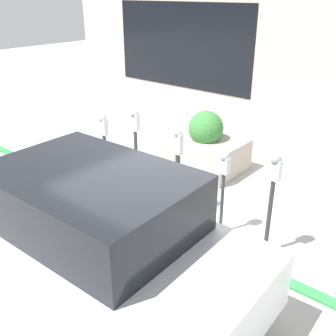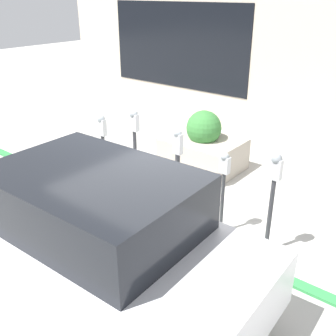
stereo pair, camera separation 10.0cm
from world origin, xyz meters
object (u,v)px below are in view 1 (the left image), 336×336
Objects in this scene: parking_meter_farthest at (104,139)px; parked_car_front at (87,232)px; parking_meter_middle at (178,164)px; parking_meter_fourth at (135,139)px; planter_box at (205,148)px; parking_meter_second at (224,177)px; parking_meter_nearest at (273,187)px.

parked_car_front reaches higher than parking_meter_farthest.
parking_meter_fourth is at bearing 4.34° from parking_meter_middle.
planter_box is at bearing -68.15° from parking_meter_middle.
parking_meter_middle is at bearing -82.57° from parked_car_front.
parking_meter_second is at bearing -105.49° from parked_car_front.
parking_meter_middle is at bearing -177.94° from parking_meter_farthest.
planter_box is (1.51, -1.72, -0.47)m from parking_meter_second.
parking_meter_fourth is (1.64, 0.06, 0.19)m from parking_meter_second.
parking_meter_middle is (1.55, -0.02, -0.14)m from parking_meter_nearest.
parking_meter_second is 0.89× the size of parking_meter_middle.
parking_meter_farthest reaches higher than parking_meter_second.
parking_meter_nearest is 0.92× the size of parking_meter_fourth.
parking_meter_middle is 0.89× the size of parking_meter_fourth.
parking_meter_fourth is 2.29m from parked_car_front.
parking_meter_nearest is 1.08× the size of parking_meter_farthest.
parking_meter_farthest is (0.77, -0.01, -0.19)m from parking_meter_fourth.
parking_meter_nearest is at bearing -179.03° from parking_meter_fourth.
planter_box is 0.35× the size of parked_car_front.
parking_meter_fourth is 0.80m from parking_meter_farthest.
parking_meter_nearest is 0.34× the size of parked_car_front.
parked_car_front is at bearing 134.54° from parking_meter_farthest.
parking_meter_second is (0.74, -0.02, -0.10)m from parking_meter_nearest.
parking_meter_nearest reaches higher than parking_meter_farthest.
parking_meter_middle reaches higher than parking_meter_second.
parking_meter_middle is 1.05× the size of parking_meter_farthest.
parked_car_front is (-0.33, 2.02, -0.05)m from parking_meter_middle.
parked_car_front is (-1.93, 1.96, -0.08)m from parking_meter_farthest.
parking_meter_nearest is 3.15m from parking_meter_farthest.
parked_car_front reaches higher than parking_meter_middle.
parking_meter_middle is at bearing -0.82° from parking_meter_nearest.
parked_car_front is (-1.15, 1.95, -0.28)m from parking_meter_fourth.
parking_meter_farthest is at bearing -47.39° from parked_car_front.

